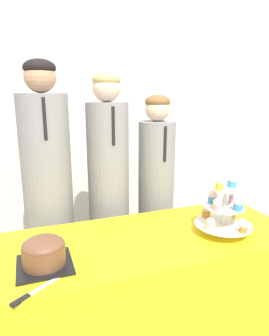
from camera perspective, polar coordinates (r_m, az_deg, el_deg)
wall_back at (r=2.61m, az=-9.38°, el=12.80°), size 9.00×0.06×2.70m
table at (r=1.69m, az=1.27°, el=-23.92°), size 1.57×0.59×0.71m
round_cake at (r=1.31m, az=-16.89°, el=-15.06°), size 0.22×0.22×0.12m
cake_knife at (r=1.20m, az=-19.14°, el=-21.73°), size 0.20×0.14×0.01m
cupcake_stand at (r=1.57m, az=16.62°, el=-7.46°), size 0.28×0.28×0.30m
student_0 at (r=1.89m, az=-15.96°, el=-6.42°), size 0.29×0.29×1.58m
student_1 at (r=1.95m, az=-4.89°, el=-5.97°), size 0.26×0.26×1.52m
student_2 at (r=2.08m, az=4.08°, el=-6.47°), size 0.24×0.25×1.39m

